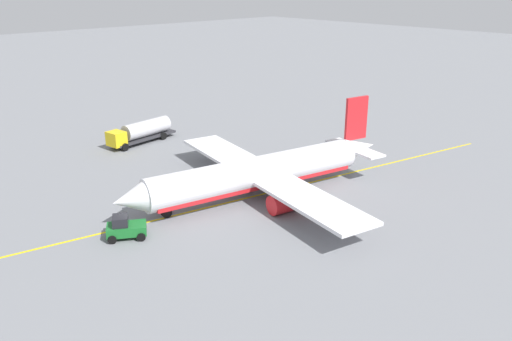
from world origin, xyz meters
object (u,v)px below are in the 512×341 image
at_px(airplane, 260,173).
at_px(fuel_tanker, 141,131).
at_px(refueling_worker, 213,144).
at_px(safety_cone_nose, 154,209).
at_px(pushback_tug, 125,228).

xyz_separation_m(airplane, fuel_tanker, (-0.77, -26.08, -0.85)).
distance_m(fuel_tanker, refueling_worker, 11.27).
bearing_deg(safety_cone_nose, airplane, 158.77).
bearing_deg(fuel_tanker, safety_cone_nose, 61.49).
relative_size(pushback_tug, safety_cone_nose, 7.07).
bearing_deg(airplane, fuel_tanker, -91.69).
bearing_deg(refueling_worker, safety_cone_nose, 34.65).
distance_m(airplane, fuel_tanker, 26.11).
bearing_deg(pushback_tug, airplane, 176.10).
relative_size(airplane, pushback_tug, 8.09).
bearing_deg(airplane, safety_cone_nose, -21.23).
distance_m(refueling_worker, safety_cone_nose, 21.14).
bearing_deg(pushback_tug, fuel_tanker, -124.12).
bearing_deg(airplane, refueling_worker, -111.18).
xyz_separation_m(fuel_tanker, safety_cone_nose, (11.84, 21.79, -1.44)).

